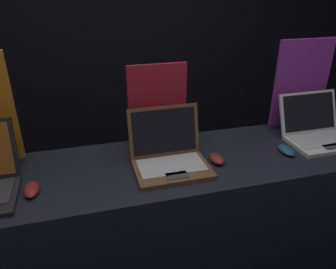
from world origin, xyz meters
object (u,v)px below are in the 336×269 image
(mouse_middle, at_px, (217,159))
(mouse_back, at_px, (286,150))
(mouse_front, at_px, (31,190))
(laptop_back, at_px, (317,130))
(laptop_middle, at_px, (169,154))
(promo_stand_middle, at_px, (157,108))
(promo_stand_back, at_px, (301,86))

(mouse_middle, relative_size, mouse_back, 0.88)
(mouse_front, bearing_deg, laptop_back, 4.43)
(laptop_middle, xyz_separation_m, laptop_back, (0.85, 0.05, -0.00))
(promo_stand_middle, distance_m, promo_stand_back, 0.85)
(laptop_back, distance_m, promo_stand_back, 0.27)
(mouse_front, xyz_separation_m, laptop_back, (1.45, 0.11, 0.04))
(mouse_front, height_order, laptop_middle, laptop_middle)
(mouse_middle, relative_size, promo_stand_middle, 0.24)
(promo_stand_back, bearing_deg, promo_stand_middle, -178.19)
(mouse_front, xyz_separation_m, promo_stand_middle, (0.60, 0.28, 0.19))
(promo_stand_back, bearing_deg, mouse_front, -167.88)
(laptop_back, bearing_deg, mouse_front, -175.57)
(mouse_front, relative_size, promo_stand_back, 0.23)
(mouse_middle, height_order, laptop_back, laptop_back)
(promo_stand_back, bearing_deg, laptop_back, -90.00)
(mouse_middle, xyz_separation_m, laptop_back, (0.62, 0.08, 0.04))
(mouse_middle, height_order, promo_stand_back, promo_stand_back)
(mouse_middle, bearing_deg, laptop_middle, 171.01)
(laptop_back, relative_size, promo_stand_back, 0.69)
(laptop_back, relative_size, mouse_back, 2.99)
(laptop_middle, relative_size, promo_stand_middle, 0.80)
(mouse_front, xyz_separation_m, mouse_back, (1.20, 0.02, -0.00))
(laptop_middle, distance_m, promo_stand_back, 0.90)
(mouse_front, bearing_deg, mouse_middle, 1.97)
(laptop_middle, bearing_deg, promo_stand_middle, 90.00)
(mouse_back, relative_size, promo_stand_back, 0.23)
(laptop_back, bearing_deg, laptop_middle, -176.80)
(mouse_front, distance_m, promo_stand_middle, 0.69)
(laptop_middle, relative_size, promo_stand_back, 0.68)
(mouse_front, relative_size, mouse_back, 1.00)
(mouse_front, relative_size, promo_stand_middle, 0.27)
(mouse_middle, relative_size, promo_stand_back, 0.20)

